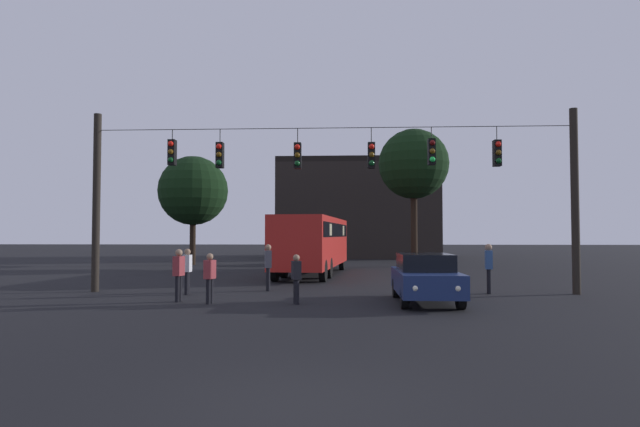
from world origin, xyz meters
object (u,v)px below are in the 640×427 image
city_bus (313,239)px  pedestrian_crossing_center (489,265)px  pedestrian_crossing_right (268,264)px  pedestrian_crossing_left (210,276)px  pedestrian_near_bus (296,276)px  tree_left_silhouette (193,191)px  car_far_left (305,253)px  pedestrian_trailing (179,272)px  tree_behind_building (414,165)px  pedestrian_far_side (187,269)px  car_near_right (425,277)px

city_bus → pedestrian_crossing_center: bearing=-51.9°
pedestrian_crossing_right → pedestrian_crossing_left: bearing=-107.9°
pedestrian_near_bus → tree_left_silhouette: size_ratio=0.20×
car_far_left → pedestrian_crossing_left: bearing=-93.4°
pedestrian_crossing_center → pedestrian_trailing: (-10.41, -2.84, -0.08)m
pedestrian_crossing_right → tree_behind_building: (7.45, 15.68, 5.81)m
car_far_left → pedestrian_trailing: size_ratio=2.68×
pedestrian_crossing_left → tree_left_silhouette: size_ratio=0.20×
city_bus → pedestrian_crossing_left: (-2.43, -12.02, -1.00)m
pedestrian_crossing_center → tree_left_silhouette: bearing=132.2°
car_far_left → pedestrian_crossing_left: size_ratio=2.88×
pedestrian_crossing_right → pedestrian_trailing: pedestrian_crossing_right is taller
pedestrian_crossing_left → pedestrian_far_side: bearing=120.5°
city_bus → pedestrian_near_bus: city_bus is taller
car_near_right → pedestrian_far_side: 8.30m
city_bus → pedestrian_crossing_left: size_ratio=7.23×
pedestrian_crossing_center → tree_left_silhouette: size_ratio=0.23×
pedestrian_near_bus → pedestrian_trailing: bearing=174.5°
pedestrian_crossing_center → pedestrian_trailing: bearing=-164.8°
city_bus → pedestrian_crossing_left: bearing=-101.5°
pedestrian_crossing_center → pedestrian_trailing: size_ratio=1.08×
pedestrian_crossing_right → pedestrian_near_bus: 4.03m
car_near_right → pedestrian_near_bus: size_ratio=2.87×
pedestrian_crossing_left → pedestrian_crossing_center: 9.86m
pedestrian_crossing_center → pedestrian_far_side: size_ratio=1.10×
pedestrian_trailing → tree_left_silhouette: bearing=105.2°
pedestrian_crossing_center → tree_behind_building: 17.25m
pedestrian_crossing_center → tree_left_silhouette: tree_left_silhouette is taller
pedestrian_crossing_left → car_far_left: bearing=86.6°
car_near_right → pedestrian_crossing_left: pedestrian_crossing_left is taller
car_far_left → tree_left_silhouette: 9.07m
pedestrian_far_side → city_bus: bearing=68.0°
car_far_left → tree_behind_building: size_ratio=0.48×
tree_behind_building → tree_left_silhouette: bearing=174.9°
pedestrian_crossing_center → pedestrian_crossing_right: 8.09m
pedestrian_near_bus → tree_behind_building: (6.02, 19.44, 5.96)m
pedestrian_crossing_right → pedestrian_near_bus: pedestrian_crossing_right is taller
car_far_left → tree_left_silhouette: (-7.91, -0.42, 4.43)m
car_near_right → tree_left_silhouette: size_ratio=0.57×
pedestrian_trailing → tree_behind_building: size_ratio=0.18×
pedestrian_crossing_center → tree_behind_building: tree_behind_building is taller
pedestrian_crossing_center → pedestrian_near_bus: size_ratio=1.18×
car_near_right → pedestrian_crossing_left: size_ratio=2.81×
pedestrian_near_bus → pedestrian_trailing: 3.79m
tree_left_silhouette → pedestrian_near_bus: bearing=-65.9°
pedestrian_crossing_right → car_near_right: bearing=-30.6°
car_far_left → pedestrian_trailing: bearing=-96.4°
city_bus → pedestrian_crossing_left: 12.30m
car_far_left → pedestrian_crossing_right: size_ratio=2.53×
car_near_right → tree_behind_building: bearing=83.9°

